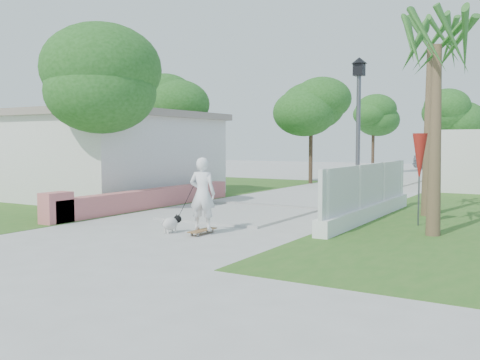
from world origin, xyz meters
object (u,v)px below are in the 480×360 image
Objects in this scene: patio_umbrella at (420,158)px; dog at (171,223)px; bollard at (326,182)px; street_lamp at (358,130)px; parked_car at (446,160)px; skateboarder at (201,195)px.

patio_umbrella is 6.28m from dog.
bollard reaches higher than dog.
street_lamp reaches higher than parked_car.
bollard is 0.47× the size of patio_umbrella.
street_lamp is 6.08m from dog.
dog is at bearing 2.49° from skateboarder.
skateboarder is at bearing -159.36° from parked_car.
parked_car is (0.64, 21.83, 0.20)m from bollard.
street_lamp is at bearing 152.24° from patio_umbrella.
parked_car is at bearing 94.48° from street_lamp.
patio_umbrella reaches higher than skateboarder.
parked_car reaches higher than bollard.
skateboarder is at bearing -136.66° from patio_umbrella.
parked_car reaches higher than dog.
skateboarder is at bearing 31.64° from dog.
street_lamp is at bearing -127.92° from skateboarder.
bollard is 0.63× the size of skateboarder.
bollard is 1.82× the size of dog.
parked_car is at bearing -104.38° from skateboarder.
patio_umbrella is 27.64m from parked_car.
dog is at bearing -90.32° from bollard.
street_lamp is 5.56m from bollard.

